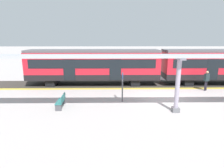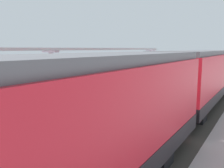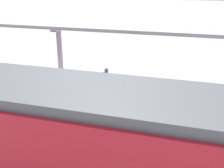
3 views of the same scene
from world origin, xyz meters
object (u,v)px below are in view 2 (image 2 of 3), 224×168
Objects in this scene: platform_info_sign at (109,82)px; canopy_pillar_second at (52,79)px; passenger_waiting_near_edge at (60,120)px; canopy_pillar_nearest at (150,65)px; train_near_carriage at (202,76)px; bench_mid_platform at (125,86)px; train_far_carriage at (31,152)px.

canopy_pillar_second is at bearing 57.62° from platform_info_sign.
platform_info_sign reaches higher than passenger_waiting_near_edge.
canopy_pillar_nearest is 20.19m from passenger_waiting_near_edge.
train_near_carriage is at bearing -142.50° from canopy_pillar_second.
train_near_carriage is 8.55× the size of bench_mid_platform.
canopy_pillar_second is at bearing 37.50° from train_near_carriage.
train_far_carriage is at bearing 134.55° from canopy_pillar_second.
platform_info_sign is at bearing -69.38° from passenger_waiting_near_edge.
bench_mid_platform is at bearing 97.12° from canopy_pillar_nearest.
canopy_pillar_nearest reaches higher than bench_mid_platform.
bench_mid_platform is 0.69× the size of platform_info_sign.
train_far_carriage reaches higher than passenger_waiting_near_edge.
canopy_pillar_second is at bearing 82.74° from bench_mid_platform.
canopy_pillar_nearest is at bearing -50.89° from train_near_carriage.
train_far_carriage is 12.31m from platform_info_sign.
bench_mid_platform is at bearing -66.45° from train_far_carriage.
canopy_pillar_second is 1.59× the size of platform_info_sign.
train_far_carriage is 24.12m from canopy_pillar_nearest.
canopy_pillar_nearest is 2.30× the size of bench_mid_platform.
bench_mid_platform is 4.47m from platform_info_sign.
canopy_pillar_nearest is 7.83m from bench_mid_platform.
train_near_carriage is 1.00× the size of train_far_carriage.
passenger_waiting_near_edge reaches higher than bench_mid_platform.
bench_mid_platform is (6.64, -15.23, -1.39)m from train_far_carriage.
bench_mid_platform is (-0.96, -7.51, -1.33)m from canopy_pillar_second.
canopy_pillar_nearest reaches higher than train_near_carriage.
train_near_carriage is 6.99m from bench_mid_platform.
bench_mid_platform is 0.85× the size of passenger_waiting_near_edge.
canopy_pillar_second is at bearing 90.00° from canopy_pillar_nearest.
passenger_waiting_near_edge is (-4.97, 19.56, -0.65)m from canopy_pillar_nearest.
bench_mid_platform is at bearing -71.38° from passenger_waiting_near_edge.
canopy_pillar_second is 3.91m from platform_info_sign.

